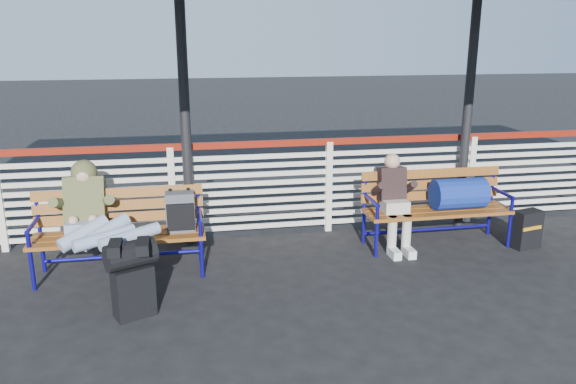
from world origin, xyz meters
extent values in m
plane|color=black|center=(0.00, 0.00, 0.00)|extent=(60.00, 60.00, 0.00)
cube|color=silver|center=(0.00, 1.90, 0.60)|extent=(12.00, 0.04, 1.04)
cube|color=maroon|center=(0.00, 1.90, 1.20)|extent=(12.00, 0.06, 0.08)
cylinder|color=black|center=(-1.80, 1.75, 1.50)|extent=(0.12, 0.12, 3.00)
cylinder|color=black|center=(1.80, 1.75, 1.50)|extent=(0.12, 0.12, 3.00)
cube|color=black|center=(-2.35, -0.06, 0.24)|extent=(0.41, 0.34, 0.49)
cylinder|color=black|center=(-2.35, -0.06, 0.61)|extent=(0.50, 0.41, 0.25)
cube|color=#8E581B|center=(-2.55, 0.89, 0.45)|extent=(1.80, 0.50, 0.04)
cube|color=#8E581B|center=(-2.55, 1.15, 0.72)|extent=(1.80, 0.10, 0.40)
cylinder|color=#120D92|center=(-3.40, 0.69, 0.23)|extent=(0.04, 0.04, 0.45)
cylinder|color=#120D92|center=(-1.70, 0.69, 0.23)|extent=(0.04, 0.04, 0.45)
cylinder|color=#120D92|center=(-3.40, 1.16, 0.45)|extent=(0.04, 0.04, 0.90)
cylinder|color=#120D92|center=(-1.70, 1.16, 0.45)|extent=(0.04, 0.04, 0.90)
cube|color=#55575D|center=(-1.90, 0.91, 0.68)|extent=(0.30, 0.19, 0.43)
cube|color=#8E581B|center=(1.17, 1.09, 0.45)|extent=(1.80, 0.50, 0.04)
cube|color=#8E581B|center=(1.17, 1.35, 0.72)|extent=(1.80, 0.10, 0.40)
cylinder|color=#120D92|center=(0.32, 0.89, 0.23)|extent=(0.04, 0.04, 0.45)
cylinder|color=#120D92|center=(2.02, 0.89, 0.23)|extent=(0.04, 0.04, 0.45)
cylinder|color=#120D92|center=(0.32, 1.36, 0.45)|extent=(0.04, 0.04, 0.90)
cylinder|color=#120D92|center=(2.02, 1.36, 0.45)|extent=(0.04, 0.04, 0.90)
cylinder|color=navy|center=(1.42, 1.09, 0.66)|extent=(0.64, 0.38, 0.38)
cube|color=#99ABCE|center=(-2.90, 0.94, 0.54)|extent=(0.36, 0.26, 0.18)
cube|color=#4C512B|center=(-2.90, 1.14, 0.80)|extent=(0.42, 0.38, 0.53)
sphere|color=#4C512B|center=(-2.90, 1.24, 1.08)|extent=(0.28, 0.28, 0.28)
sphere|color=tan|center=(-2.90, 1.20, 1.07)|extent=(0.21, 0.21, 0.21)
cube|color=black|center=(-2.47, -0.12, 0.70)|extent=(0.11, 0.27, 0.10)
cube|color=black|center=(-2.23, -0.12, 0.70)|extent=(0.11, 0.27, 0.10)
cube|color=#B7B5A6|center=(0.62, 1.12, 0.53)|extent=(0.30, 0.24, 0.16)
cube|color=black|center=(0.62, 1.26, 0.78)|extent=(0.32, 0.23, 0.42)
sphere|color=tan|center=(0.62, 1.28, 1.05)|extent=(0.19, 0.19, 0.19)
cylinder|color=#B7B5A6|center=(0.53, 0.94, 0.24)|extent=(0.11, 0.11, 0.46)
cylinder|color=#B7B5A6|center=(0.71, 0.94, 0.24)|extent=(0.11, 0.11, 0.46)
cube|color=silver|center=(0.53, 0.84, 0.05)|extent=(0.10, 0.24, 0.10)
cube|color=silver|center=(0.71, 0.84, 0.05)|extent=(0.10, 0.24, 0.10)
cube|color=black|center=(2.22, 0.84, 0.24)|extent=(0.37, 0.26, 0.47)
cube|color=#C28212|center=(2.22, 0.74, 0.28)|extent=(0.28, 0.08, 0.04)
camera|label=1|loc=(-1.84, -4.95, 2.51)|focal=35.00mm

